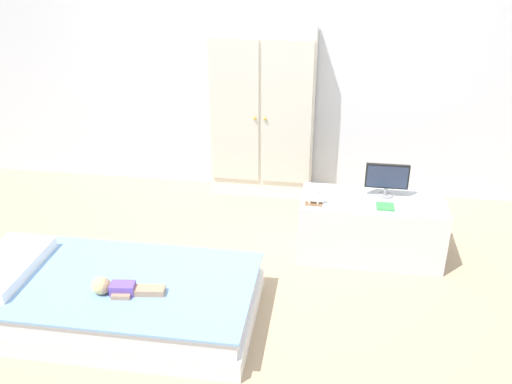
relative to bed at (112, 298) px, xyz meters
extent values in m
cube|color=tan|center=(0.74, 0.32, -0.13)|extent=(10.00, 10.00, 0.02)
cube|color=silver|center=(0.74, 1.89, 1.23)|extent=(6.40, 0.05, 2.70)
cube|color=white|center=(0.00, 0.00, -0.06)|extent=(1.63, 0.83, 0.12)
cube|color=silver|center=(0.00, 0.00, 0.05)|extent=(1.59, 0.79, 0.11)
cube|color=#7AA8DB|center=(0.00, 0.00, 0.12)|extent=(1.62, 0.82, 0.02)
cube|color=white|center=(-0.62, 0.00, 0.16)|extent=(0.32, 0.59, 0.07)
cube|color=#6B4CB2|center=(0.12, -0.10, 0.15)|extent=(0.14, 0.10, 0.06)
cube|color=tan|center=(0.26, -0.07, 0.14)|extent=(0.16, 0.06, 0.04)
cube|color=tan|center=(0.27, -0.10, 0.14)|extent=(0.16, 0.06, 0.04)
cube|color=tan|center=(0.11, -0.05, 0.14)|extent=(0.10, 0.04, 0.03)
cube|color=tan|center=(0.13, -0.16, 0.14)|extent=(0.10, 0.04, 0.03)
sphere|color=tan|center=(0.02, -0.12, 0.17)|extent=(0.09, 0.09, 0.09)
sphere|color=#E0C67F|center=(0.00, -0.12, 0.17)|extent=(0.10, 0.10, 0.10)
cube|color=white|center=(0.62, 1.75, 0.57)|extent=(0.81, 0.20, 1.37)
cube|color=beige|center=(0.41, 1.64, 0.60)|extent=(0.38, 0.02, 1.12)
cube|color=beige|center=(0.82, 1.64, 0.60)|extent=(0.38, 0.02, 1.12)
sphere|color=gold|center=(0.58, 1.62, 0.57)|extent=(0.02, 0.02, 0.02)
sphere|color=gold|center=(0.66, 1.62, 0.57)|extent=(0.02, 0.02, 0.02)
cube|color=silver|center=(1.47, 0.89, 0.09)|extent=(0.94, 0.42, 0.41)
cylinder|color=#99999E|center=(1.55, 0.96, 0.30)|extent=(0.10, 0.10, 0.01)
cylinder|color=#99999E|center=(1.55, 0.96, 0.33)|extent=(0.02, 0.02, 0.05)
cube|color=black|center=(1.55, 0.96, 0.43)|extent=(0.28, 0.02, 0.17)
cube|color=#28334C|center=(1.55, 0.95, 0.43)|extent=(0.26, 0.01, 0.15)
cube|color=#8E6642|center=(1.09, 0.78, 0.30)|extent=(0.11, 0.01, 0.01)
cube|color=#8E6642|center=(1.09, 0.75, 0.30)|extent=(0.11, 0.01, 0.01)
cube|color=white|center=(1.09, 0.76, 0.35)|extent=(0.07, 0.03, 0.04)
cylinder|color=white|center=(1.11, 0.78, 0.32)|extent=(0.01, 0.01, 0.03)
cylinder|color=white|center=(1.11, 0.75, 0.32)|extent=(0.01, 0.01, 0.03)
cylinder|color=white|center=(1.06, 0.78, 0.32)|extent=(0.01, 0.01, 0.03)
cylinder|color=white|center=(1.06, 0.75, 0.32)|extent=(0.01, 0.01, 0.03)
cylinder|color=white|center=(1.12, 0.76, 0.38)|extent=(0.02, 0.02, 0.02)
sphere|color=white|center=(1.12, 0.76, 0.40)|extent=(0.04, 0.04, 0.04)
cube|color=#429E51|center=(1.54, 0.79, 0.30)|extent=(0.11, 0.10, 0.01)
camera|label=1|loc=(1.19, -2.41, 1.91)|focal=38.78mm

